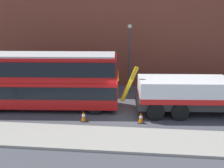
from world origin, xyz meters
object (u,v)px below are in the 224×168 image
recovery_tow_truck (210,90)px  double_decker_bus (42,79)px  traffic_cone_midway (141,118)px  street_lamp (129,52)px  traffic_cone_near_bus (84,116)px

recovery_tow_truck → double_decker_bus: 11.81m
double_decker_bus → traffic_cone_midway: size_ratio=15.51×
traffic_cone_midway → street_lamp: street_lamp is taller
recovery_tow_truck → traffic_cone_near_bus: size_ratio=14.19×
recovery_tow_truck → street_lamp: (-5.67, 4.63, 1.71)m
double_decker_bus → traffic_cone_near_bus: bearing=-34.7°
recovery_tow_truck → traffic_cone_midway: (-4.65, -1.93, -1.42)m
street_lamp → recovery_tow_truck: bearing=-39.2°
recovery_tow_truck → double_decker_bus: size_ratio=0.92×
traffic_cone_near_bus → double_decker_bus: bearing=149.5°
double_decker_bus → street_lamp: street_lamp is taller
traffic_cone_near_bus → recovery_tow_truck: bearing=13.8°
traffic_cone_midway → recovery_tow_truck: bearing=22.5°
recovery_tow_truck → street_lamp: size_ratio=1.75×
recovery_tow_truck → double_decker_bus: (-11.80, -0.03, 0.47)m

